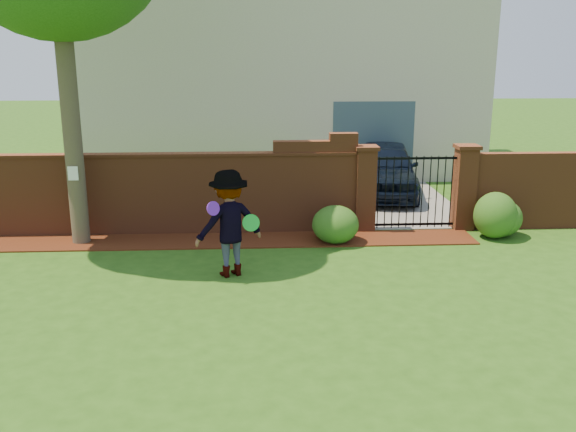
{
  "coord_description": "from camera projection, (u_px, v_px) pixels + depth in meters",
  "views": [
    {
      "loc": [
        -0.01,
        -9.26,
        3.92
      ],
      "look_at": [
        0.58,
        1.4,
        1.05
      ],
      "focal_mm": 39.27,
      "sensor_mm": 36.0,
      "label": 1
    }
  ],
  "objects": [
    {
      "name": "paper_notice",
      "position": [
        73.0,
        173.0,
        12.47
      ],
      "size": [
        0.2,
        0.01,
        0.28
      ],
      "primitive_type": "cube",
      "color": "white",
      "rests_on": "tree"
    },
    {
      "name": "pillar_left",
      "position": [
        365.0,
        188.0,
        13.69
      ],
      "size": [
        0.5,
        0.5,
        1.88
      ],
      "color": "brown",
      "rests_on": "ground"
    },
    {
      "name": "mulch_bed",
      "position": [
        210.0,
        241.0,
        13.12
      ],
      "size": [
        11.1,
        1.08,
        0.03
      ],
      "primitive_type": "cube",
      "color": "#3E180B",
      "rests_on": "ground"
    },
    {
      "name": "driveway",
      "position": [
        378.0,
        190.0,
        17.85
      ],
      "size": [
        3.2,
        8.0,
        0.01
      ],
      "primitive_type": "cube",
      "color": "gray",
      "rests_on": "ground"
    },
    {
      "name": "brick_wall_return",
      "position": [
        553.0,
        190.0,
        13.94
      ],
      "size": [
        4.0,
        0.25,
        1.7
      ],
      "primitive_type": "cube",
      "color": "brown",
      "rests_on": "ground"
    },
    {
      "name": "frisbee_green",
      "position": [
        251.0,
        223.0,
        10.9
      ],
      "size": [
        0.3,
        0.08,
        0.3
      ],
      "primitive_type": "cylinder",
      "rotation": [
        1.43,
        0.0,
        -0.02
      ],
      "color": "green",
      "rests_on": "man"
    },
    {
      "name": "iron_gate",
      "position": [
        415.0,
        192.0,
        13.77
      ],
      "size": [
        1.78,
        0.03,
        1.6
      ],
      "color": "black",
      "rests_on": "ground"
    },
    {
      "name": "house",
      "position": [
        283.0,
        71.0,
        20.75
      ],
      "size": [
        12.4,
        6.4,
        6.3
      ],
      "color": "beige",
      "rests_on": "ground"
    },
    {
      "name": "brick_wall",
      "position": [
        161.0,
        192.0,
        13.46
      ],
      "size": [
        8.7,
        0.31,
        2.16
      ],
      "color": "brown",
      "rests_on": "ground"
    },
    {
      "name": "pillar_right",
      "position": [
        465.0,
        187.0,
        13.8
      ],
      "size": [
        0.5,
        0.5,
        1.88
      ],
      "color": "brown",
      "rests_on": "ground"
    },
    {
      "name": "shrub_middle",
      "position": [
        495.0,
        215.0,
        13.25
      ],
      "size": [
        0.9,
        0.9,
        0.99
      ],
      "primitive_type": "ellipsoid",
      "color": "#1D5118",
      "rests_on": "ground"
    },
    {
      "name": "frisbee_purple",
      "position": [
        213.0,
        208.0,
        10.49
      ],
      "size": [
        0.24,
        0.2,
        0.24
      ],
      "primitive_type": "cylinder",
      "rotation": [
        1.36,
        0.0,
        0.65
      ],
      "color": "purple",
      "rests_on": "man"
    },
    {
      "name": "man",
      "position": [
        230.0,
        224.0,
        10.94
      ],
      "size": [
        1.4,
        1.14,
        1.9
      ],
      "primitive_type": "imported",
      "rotation": [
        0.0,
        0.0,
        3.55
      ],
      "color": "gray",
      "rests_on": "ground"
    },
    {
      "name": "shrub_left",
      "position": [
        335.0,
        225.0,
        12.93
      ],
      "size": [
        0.96,
        0.96,
        0.79
      ],
      "primitive_type": "ellipsoid",
      "color": "#1D5118",
      "rests_on": "ground"
    },
    {
      "name": "car",
      "position": [
        385.0,
        170.0,
        16.93
      ],
      "size": [
        2.35,
        4.44,
        1.44
      ],
      "primitive_type": "imported",
      "rotation": [
        0.0,
        0.0,
        -0.16
      ],
      "color": "black",
      "rests_on": "ground"
    },
    {
      "name": "shrub_right",
      "position": [
        500.0,
        218.0,
        13.39
      ],
      "size": [
        0.92,
        0.92,
        0.82
      ],
      "primitive_type": "ellipsoid",
      "color": "#1D5118",
      "rests_on": "ground"
    },
    {
      "name": "ground",
      "position": [
        257.0,
        304.0,
        9.95
      ],
      "size": [
        80.0,
        80.0,
        0.01
      ],
      "primitive_type": "cube",
      "color": "#275114",
      "rests_on": "ground"
    }
  ]
}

